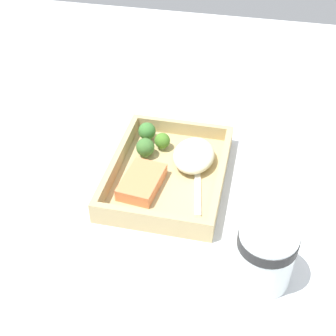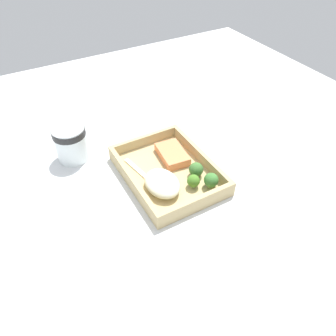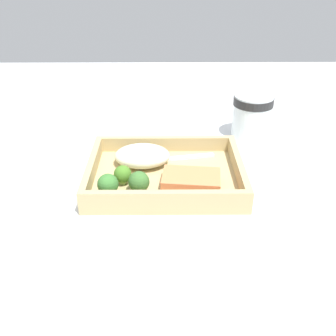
# 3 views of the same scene
# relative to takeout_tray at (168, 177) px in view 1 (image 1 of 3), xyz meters

# --- Properties ---
(ground_plane) EXTENTS (1.60, 1.60, 0.02)m
(ground_plane) POSITION_rel_takeout_tray_xyz_m (0.00, 0.00, -0.02)
(ground_plane) COLOR silver
(takeout_tray) EXTENTS (0.28, 0.21, 0.01)m
(takeout_tray) POSITION_rel_takeout_tray_xyz_m (0.00, 0.00, 0.00)
(takeout_tray) COLOR tan
(takeout_tray) RESTS_ON ground_plane
(tray_rim) EXTENTS (0.28, 0.21, 0.03)m
(tray_rim) POSITION_rel_takeout_tray_xyz_m (0.00, 0.00, 0.02)
(tray_rim) COLOR tan
(tray_rim) RESTS_ON takeout_tray
(salmon_fillet) EXTENTS (0.11, 0.07, 0.02)m
(salmon_fillet) POSITION_rel_takeout_tray_xyz_m (-0.04, 0.04, 0.02)
(salmon_fillet) COLOR #E7824F
(salmon_fillet) RESTS_ON takeout_tray
(mashed_potatoes) EXTENTS (0.10, 0.08, 0.04)m
(mashed_potatoes) POSITION_rel_takeout_tray_xyz_m (0.04, -0.04, 0.02)
(mashed_potatoes) COLOR beige
(mashed_potatoes) RESTS_ON takeout_tray
(broccoli_floret_1) EXTENTS (0.03, 0.03, 0.04)m
(broccoli_floret_1) POSITION_rel_takeout_tray_xyz_m (0.07, 0.03, 0.02)
(broccoli_floret_1) COLOR #87AA5C
(broccoli_floret_1) RESTS_ON takeout_tray
(broccoli_floret_2) EXTENTS (0.04, 0.04, 0.04)m
(broccoli_floret_2) POSITION_rel_takeout_tray_xyz_m (0.09, 0.06, 0.03)
(broccoli_floret_2) COLOR #81AC59
(broccoli_floret_2) RESTS_ON takeout_tray
(broccoli_floret_3) EXTENTS (0.04, 0.04, 0.04)m
(broccoli_floret_3) POSITION_rel_takeout_tray_xyz_m (0.04, 0.05, 0.03)
(broccoli_floret_3) COLOR #7CA259
(broccoli_floret_3) RESTS_ON takeout_tray
(fork) EXTENTS (0.16, 0.04, 0.00)m
(fork) POSITION_rel_takeout_tray_xyz_m (-0.01, -0.06, 0.01)
(fork) COLOR white
(fork) RESTS_ON takeout_tray
(paper_cup) EXTENTS (0.09, 0.09, 0.10)m
(paper_cup) POSITION_rel_takeout_tray_xyz_m (-0.19, -0.19, 0.05)
(paper_cup) COLOR white
(paper_cup) RESTS_ON ground_plane
(receipt_slip) EXTENTS (0.11, 0.16, 0.00)m
(receipt_slip) POSITION_rel_takeout_tray_xyz_m (0.25, -0.00, -0.00)
(receipt_slip) COLOR white
(receipt_slip) RESTS_ON ground_plane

